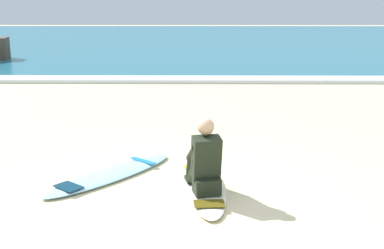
% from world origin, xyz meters
% --- Properties ---
extents(ground_plane, '(80.00, 80.00, 0.00)m').
position_xyz_m(ground_plane, '(0.00, 0.00, 0.00)').
color(ground_plane, beige).
extents(sea, '(80.00, 28.00, 0.10)m').
position_xyz_m(sea, '(0.00, 22.89, 0.05)').
color(sea, teal).
rests_on(sea, ground).
extents(breaking_foam, '(80.00, 0.90, 0.11)m').
position_xyz_m(breaking_foam, '(0.00, 9.19, 0.06)').
color(breaking_foam, white).
rests_on(breaking_foam, ground).
extents(surfboard_main, '(0.69, 2.24, 0.08)m').
position_xyz_m(surfboard_main, '(0.33, 0.67, 0.04)').
color(surfboard_main, '#EFE5C6').
rests_on(surfboard_main, ground).
extents(surfer_seated, '(0.48, 0.76, 0.95)m').
position_xyz_m(surfer_seated, '(0.34, 0.40, 0.44)').
color(surfer_seated, black).
rests_on(surfer_seated, surfboard_main).
extents(surfboard_spare_near, '(1.83, 2.08, 0.08)m').
position_xyz_m(surfboard_spare_near, '(-0.96, 1.06, 0.04)').
color(surfboard_spare_near, '#9ED1E5').
rests_on(surfboard_spare_near, ground).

